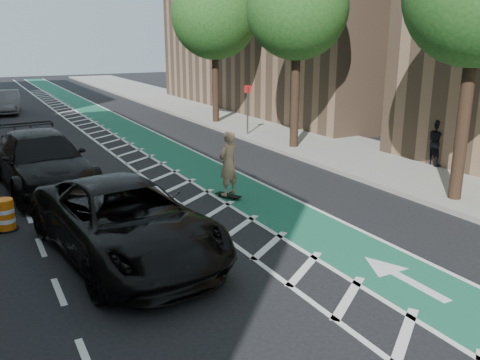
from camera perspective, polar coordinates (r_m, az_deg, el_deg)
ground at (r=11.26m, az=-3.26°, el=-8.78°), size 120.00×120.00×0.00m
bike_lane at (r=21.16m, az=-7.43°, el=2.86°), size 2.00×90.00×0.01m
buffer_strip at (r=20.69m, az=-11.31°, el=2.39°), size 1.40×90.00×0.01m
sidewalk_right at (r=24.17m, az=7.13°, el=4.64°), size 5.00×90.00×0.15m
curb_right at (r=22.86m, az=2.09°, el=4.13°), size 0.12×90.00×0.16m
tree_r_c at (r=21.20m, az=7.23°, el=18.59°), size 4.20×4.20×7.90m
tree_r_d at (r=28.11m, az=-2.71°, el=17.95°), size 4.20×4.20×7.90m
sign_post at (r=24.63m, az=0.86°, el=7.98°), size 0.35×0.08×2.47m
skateboard at (r=15.26m, az=-1.32°, el=-1.72°), size 0.55×0.87×0.11m
skateboarder at (r=15.00m, az=-1.34°, el=1.88°), size 0.83×0.71×1.93m
suv_near at (r=11.35m, az=-12.81°, el=-4.45°), size 3.42×6.24×1.66m
suv_far at (r=17.33m, az=-21.34°, el=2.01°), size 2.93×6.24×1.76m
car_grey at (r=35.82m, az=-24.79°, el=7.95°), size 2.08×4.51×1.43m
pedestrian at (r=19.84m, az=21.32°, el=3.97°), size 0.89×0.99×1.69m
barrel_a at (r=13.98m, az=-24.89°, el=-3.65°), size 0.59×0.59×0.80m
barrel_b at (r=21.92m, az=-21.26°, el=3.48°), size 0.66×0.66×0.90m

